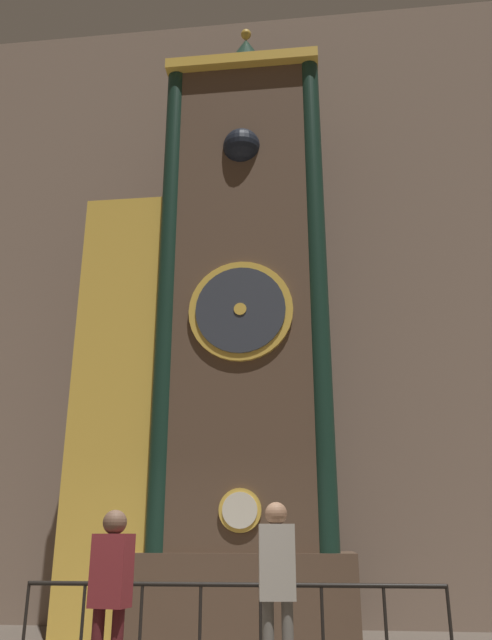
% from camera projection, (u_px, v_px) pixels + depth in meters
% --- Properties ---
extents(cathedral_back_wall, '(24.00, 0.32, 12.32)m').
position_uv_depth(cathedral_back_wall, '(229.00, 278.00, 12.14)').
color(cathedral_back_wall, '#7A6656').
rests_on(cathedral_back_wall, ground_plane).
extents(clock_tower, '(4.20, 1.77, 10.74)m').
position_uv_depth(clock_tower, '(219.00, 335.00, 10.13)').
color(clock_tower, brown).
rests_on(clock_tower, ground_plane).
extents(railing_fence, '(4.60, 0.05, 0.91)m').
position_uv_depth(railing_fence, '(230.00, 623.00, 6.63)').
color(railing_fence, black).
rests_on(railing_fence, ground_plane).
extents(visitor_near, '(0.38, 0.28, 1.61)m').
position_uv_depth(visitor_near, '(111.00, 583.00, 5.66)').
color(visitor_near, '#461518').
rests_on(visitor_near, ground_plane).
extents(visitor_far, '(0.36, 0.26, 1.70)m').
position_uv_depth(visitor_far, '(277.00, 576.00, 5.90)').
color(visitor_far, '#58554F').
rests_on(visitor_far, ground_plane).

